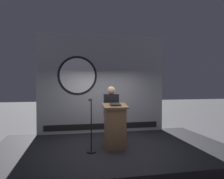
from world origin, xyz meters
TOP-DOWN VIEW (x-y plane):
  - ground_plane at (0.00, 0.00)m, footprint 40.00×40.00m
  - stage_platform at (0.00, 0.00)m, footprint 6.40×4.00m
  - banner_display at (-0.03, 1.85)m, footprint 4.50×0.12m
  - podium at (-0.01, -0.24)m, footprint 0.64×0.50m
  - speaker_person at (-0.02, 0.24)m, footprint 0.40×0.26m
  - microphone_stand at (-0.66, -0.34)m, footprint 0.24×0.51m

SIDE VIEW (x-z plane):
  - ground_plane at x=0.00m, z-range 0.00..0.00m
  - stage_platform at x=0.00m, z-range 0.00..0.30m
  - microphone_stand at x=-0.66m, z-range 0.09..1.44m
  - podium at x=-0.01m, z-range 0.29..1.50m
  - speaker_person at x=-0.02m, z-range 0.32..1.97m
  - banner_display at x=-0.03m, z-range 0.29..3.74m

